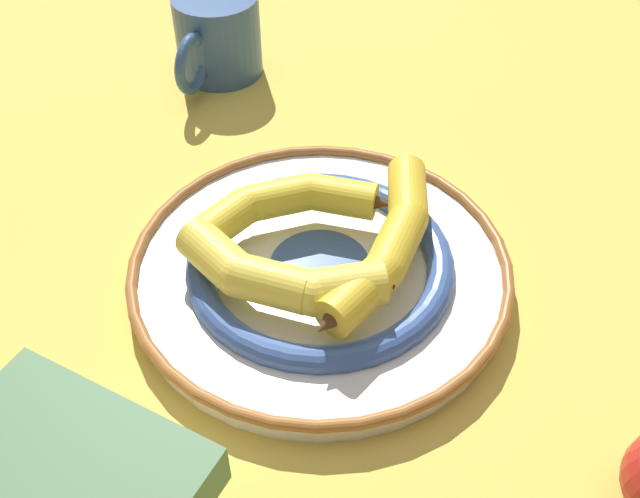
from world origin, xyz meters
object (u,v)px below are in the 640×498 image
at_px(banana_b, 272,275).
at_px(coffee_mug, 217,35).
at_px(banana_a, 286,204).
at_px(banana_c, 388,245).
at_px(decorative_bowl, 320,268).

xyz_separation_m(banana_b, coffee_mug, (0.16, -0.34, -0.00)).
relative_size(banana_a, banana_c, 0.76).
bearing_deg(banana_c, coffee_mug, 48.30).
bearing_deg(coffee_mug, banana_c, 46.01).
distance_m(banana_b, coffee_mug, 0.38).
bearing_deg(banana_b, banana_a, 103.36).
height_order(banana_c, coffee_mug, coffee_mug).
bearing_deg(banana_b, banana_c, 38.93).
bearing_deg(decorative_bowl, banana_b, 60.34).
relative_size(decorative_bowl, banana_b, 1.70).
xyz_separation_m(banana_b, banana_c, (-0.08, -0.05, -0.00)).
distance_m(banana_c, coffee_mug, 0.38).
distance_m(banana_a, banana_c, 0.10).
relative_size(banana_a, banana_b, 0.86).
xyz_separation_m(decorative_bowl, banana_c, (-0.05, -0.00, 0.03)).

